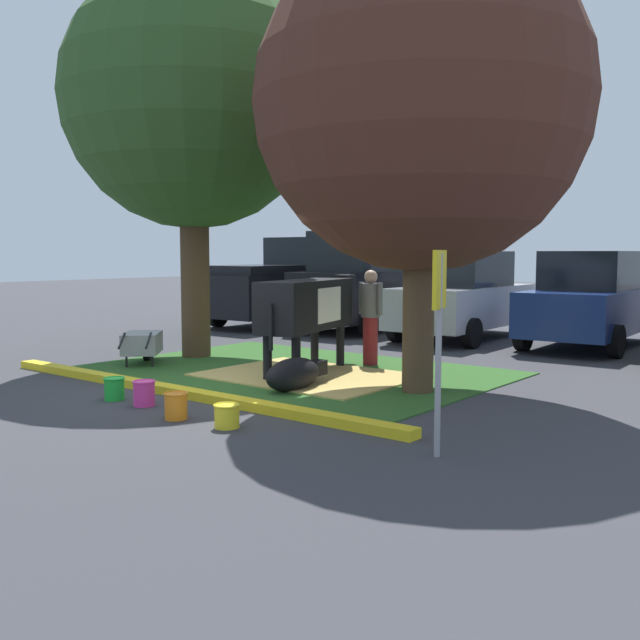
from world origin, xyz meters
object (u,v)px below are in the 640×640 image
Objects in this scene: bucket_green at (114,388)px; sedan_red at (463,296)px; cow_holstein at (309,305)px; suv_black at (369,281)px; wheelbarrow at (142,343)px; calf_lying at (294,374)px; bucket_pink at (144,393)px; bucket_orange at (176,405)px; shade_tree_right at (421,104)px; parking_sign at (439,312)px; bucket_yellow at (227,415)px; shade_tree_left at (192,100)px; sedan_silver at (590,300)px; person_handler at (371,314)px; pickup_truck_black at (290,284)px.

sedan_red is at bearing 87.58° from bucket_green.
cow_holstein is 0.66× the size of suv_black.
wheelbarrow is 4.45× the size of bucket_green.
calf_lying is at bearing 54.14° from bucket_green.
calf_lying is 2.18m from bucket_pink.
sedan_red reaches higher than bucket_orange.
shade_tree_right reaches higher than bucket_green.
bucket_yellow is (-2.44, -0.47, -1.28)m from parking_sign.
bucket_pink is at bearing 165.57° from bucket_orange.
shade_tree_right is at bearing 78.82° from bucket_yellow.
sedan_red is (0.39, 9.22, 0.82)m from bucket_green.
sedan_red reaches higher than bucket_yellow.
calf_lying is 3.64m from wheelbarrow.
suv_black is (-0.26, 6.14, -3.53)m from shade_tree_left.
bucket_green is 10.17m from sedan_silver.
sedan_red is 2.80m from sedan_silver.
person_handler is 5.46m from sedan_silver.
parking_sign is (3.29, -1.68, 1.18)m from calf_lying.
shade_tree_right is 7.28m from sedan_silver.
wheelbarrow is 5.02m from bucket_yellow.
cow_holstein is at bearing 115.39° from bucket_yellow.
cow_holstein is (-2.25, 0.29, -2.89)m from shade_tree_right.
sedan_red reaches higher than bucket_pink.
pickup_truck_black reaches higher than wheelbarrow.
bucket_orange is 0.07× the size of sedan_red.
shade_tree_left is 9.06m from sedan_silver.
wheelbarrow reaches higher than bucket_orange.
bucket_orange is at bearing -7.97° from bucket_green.
shade_tree_right is 4.82× the size of calf_lying.
pickup_truck_black is (-6.56, 7.40, 0.88)m from calf_lying.
shade_tree_left is 6.01m from calf_lying.
bucket_yellow is 9.83m from sedan_silver.
shade_tree_right reaches higher than sedan_red.
person_handler is 5.21× the size of bucket_orange.
parking_sign is at bearing -48.71° from person_handler.
bucket_yellow is (0.78, 0.09, -0.03)m from bucket_orange.
sedan_silver is (8.25, 0.21, -0.13)m from pickup_truck_black.
bucket_yellow is 0.06× the size of pickup_truck_black.
shade_tree_right is at bearing -91.98° from sedan_silver.
sedan_red is at bearing 70.12° from wheelbarrow.
bucket_pink is (-4.14, -0.32, -1.25)m from parking_sign.
person_handler is 0.31× the size of pickup_truck_black.
bucket_pink is (2.79, -2.11, -0.21)m from wheelbarrow.
parking_sign is (4.07, -2.95, 0.29)m from cow_holstein.
sedan_red is 1.00× the size of sedan_silver.
suv_black is at bearing 107.92° from bucket_pink.
person_handler is 0.38× the size of sedan_silver.
cow_holstein is 6.80m from sedan_silver.
calf_lying is 4.28× the size of bucket_yellow.
shade_tree_left is at bearing -114.04° from sedan_red.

